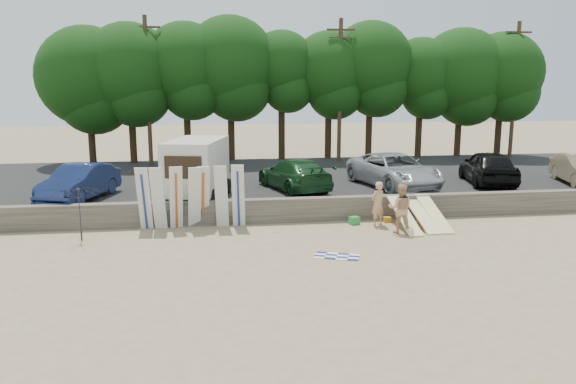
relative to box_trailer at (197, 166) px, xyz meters
name	(u,v)px	position (x,y,z in m)	size (l,w,h in m)	color
ground	(385,238)	(7.00, -5.01, -2.16)	(120.00, 120.00, 0.00)	tan
seawall	(363,208)	(7.00, -2.01, -1.66)	(44.00, 0.50, 1.00)	#6B6356
parking_lot	(326,181)	(7.00, 5.49, -1.81)	(44.00, 14.50, 0.70)	#282828
treeline	(292,70)	(6.13, 12.45, 4.40)	(33.29, 6.45, 9.30)	#382616
utility_poles	(340,88)	(9.00, 10.99, 3.27)	(25.80, 0.26, 9.00)	#473321
box_trailer	(197,166)	(0.00, 0.00, 0.00)	(3.09, 4.46, 2.60)	beige
car_0	(80,182)	(-5.06, 0.45, -0.69)	(1.63, 4.68, 1.54)	#16234E
car_1	(294,175)	(4.54, 1.39, -0.72)	(2.07, 5.08, 1.47)	#163F1D
car_2	(394,170)	(9.53, 1.52, -0.65)	(2.69, 5.82, 1.62)	#9E9FA3
car_3	(488,167)	(14.43, 1.53, -0.60)	(2.03, 5.04, 1.72)	black
surfboard_upright_0	(144,199)	(-2.02, -2.58, -0.89)	(0.50, 0.06, 2.60)	silver
surfboard_upright_1	(158,199)	(-1.47, -2.65, -0.89)	(0.50, 0.06, 2.60)	silver
surfboard_upright_2	(176,198)	(-0.79, -2.58, -0.88)	(0.50, 0.06, 2.60)	silver
surfboard_upright_3	(195,197)	(-0.07, -2.56, -0.90)	(0.50, 0.06, 2.60)	silver
surfboard_upright_4	(203,196)	(0.26, -2.38, -0.90)	(0.50, 0.06, 2.60)	silver
surfboard_upright_5	(221,197)	(0.98, -2.64, -0.88)	(0.50, 0.06, 2.60)	silver
surfboard_upright_6	(238,196)	(1.66, -2.60, -0.87)	(0.50, 0.06, 2.60)	silver
surfboard_low_0	(404,215)	(8.21, -3.70, -1.64)	(0.56, 3.00, 0.07)	#FFF2A0
surfboard_low_1	(421,215)	(9.00, -3.49, -1.70)	(0.56, 3.00, 0.07)	#FFF2A0
surfboard_low_2	(434,213)	(9.53, -3.51, -1.65)	(0.56, 3.00, 0.07)	#FFF2A0
beachgoer_a	(378,204)	(7.25, -3.18, -1.25)	(0.66, 0.43, 1.81)	tan
beachgoer_b	(400,209)	(7.78, -4.39, -1.20)	(0.94, 0.73, 1.92)	tan
cooler	(354,220)	(6.38, -2.85, -2.00)	(0.38, 0.30, 0.32)	green
gear_bag	(387,219)	(7.84, -2.68, -2.05)	(0.30, 0.25, 0.22)	orange
beach_towel	(337,256)	(4.68, -7.01, -2.15)	(1.50, 1.50, 0.00)	white
beach_umbrella	(82,213)	(-4.14, -3.74, -1.13)	(2.24, 2.28, 2.05)	#212029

